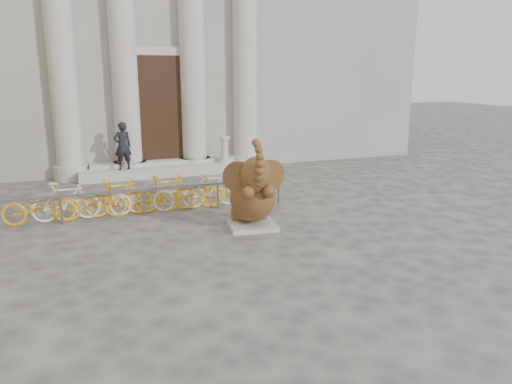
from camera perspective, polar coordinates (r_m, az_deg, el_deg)
name	(u,v)px	position (r m, az deg, el deg)	size (l,w,h in m)	color
ground	(258,269)	(9.65, 0.28, -8.78)	(80.00, 80.00, 0.00)	#474442
classical_building	(136,16)	(23.58, -13.57, 18.99)	(22.00, 10.70, 12.00)	gray
entrance_steps	(166,170)	(18.35, -10.29, 2.50)	(6.00, 1.20, 0.36)	#A8A59E
elephant_statue	(253,196)	(11.80, -0.38, -0.46)	(1.46, 1.69, 2.20)	#A8A59E
bike_rack	(142,195)	(13.44, -12.88, -0.35)	(8.00, 0.53, 1.00)	slate
pedestrian	(123,146)	(17.63, -14.99, 5.10)	(0.60, 0.39, 1.64)	black
balustrade_post	(224,151)	(18.45, -3.63, 4.75)	(0.40, 0.40, 0.98)	#A8A59E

